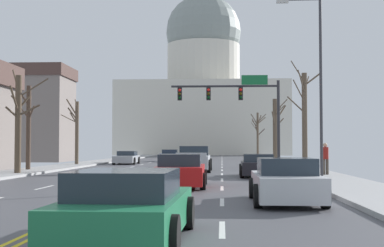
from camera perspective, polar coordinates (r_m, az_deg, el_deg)
name	(u,v)px	position (r m, az deg, el deg)	size (l,w,h in m)	color
ground	(144,182)	(24.82, -4.99, -6.09)	(20.00, 180.00, 0.20)	#49494E
signal_gantry	(239,101)	(39.80, 4.95, 2.40)	(7.91, 0.41, 6.65)	#28282D
street_lamp_right	(315,71)	(26.65, 12.79, 5.36)	(2.14, 0.24, 8.65)	#333338
capitol_building	(203,94)	(104.10, 1.21, 3.11)	(30.80, 21.38, 32.99)	beige
pickup_truck_near_00	(194,160)	(35.09, 0.19, -3.83)	(2.27, 5.74, 1.63)	#ADB2B7
sedan_near_01	(258,166)	(29.36, 6.90, -4.43)	(2.02, 4.64, 1.21)	black
sedan_near_02	(181,172)	(21.86, -1.18, -5.06)	(2.09, 4.72, 1.32)	#B71414
sedan_near_03	(286,182)	(15.99, 9.78, -6.06)	(2.00, 4.43, 1.30)	silver
sedan_near_04	(128,207)	(9.59, -6.74, -8.68)	(2.14, 4.55, 1.23)	#1E7247
sedan_oncoming_00	(127,158)	(49.48, -6.85, -3.60)	(2.06, 4.65, 1.17)	#9EA3A8
sedan_oncoming_01	(170,156)	(57.49, -2.33, -3.40)	(2.10, 4.52, 1.25)	navy
flank_building_00	(27,114)	(59.78, -16.87, 0.99)	(9.11, 6.42, 9.95)	slate
bare_tree_00	(304,118)	(34.81, 11.68, 0.54)	(2.14, 1.84, 6.87)	brown
bare_tree_01	(28,125)	(36.41, -16.75, -0.16)	(1.69, 1.41, 5.37)	#423328
bare_tree_02	(258,137)	(74.53, 6.87, -1.38)	(1.82, 1.31, 5.77)	#423328
bare_tree_03	(76,131)	(45.84, -12.00, -0.72)	(1.42, 0.96, 5.33)	brown
bare_tree_04	(258,132)	(69.68, 6.90, -0.93)	(2.05, 1.78, 5.73)	brown
bare_tree_05	(18,121)	(31.83, -17.70, 0.26)	(2.27, 2.36, 5.91)	#4C3D2D
bare_tree_06	(275,130)	(44.58, 8.72, -0.65)	(1.38, 2.16, 5.30)	brown
pedestrian_00	(325,157)	(29.47, 13.77, -3.42)	(0.35, 0.34, 1.66)	#4C4238
bicycle_parked	(309,169)	(28.16, 12.16, -4.65)	(0.12, 1.77, 0.85)	black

